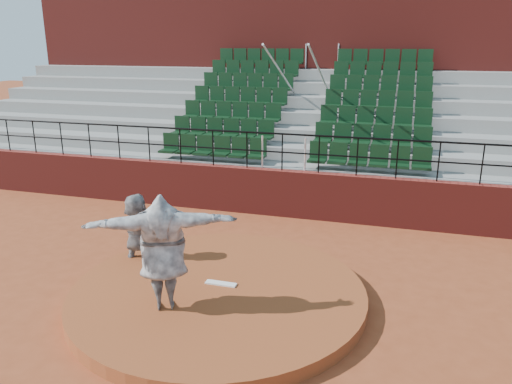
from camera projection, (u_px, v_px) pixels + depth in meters
ground at (218, 300)px, 9.39m from camera, size 90.00×90.00×0.00m
pitchers_mound at (218, 294)px, 9.36m from camera, size 5.50×5.50×0.25m
pitching_rubber at (221, 283)px, 9.45m from camera, size 0.60×0.15×0.03m
boundary_wall at (282, 193)px, 13.80m from camera, size 24.00×0.30×1.30m
wall_railing at (282, 144)px, 13.40m from camera, size 24.04×0.05×1.03m
seating_deck at (307, 141)px, 16.92m from camera, size 24.00×5.97×4.63m
press_box_facade at (327, 71)px, 19.94m from camera, size 24.00×3.00×7.10m
pitcher at (163, 252)px, 8.38m from camera, size 2.57×1.65×2.04m
fielder at (137, 232)px, 10.49m from camera, size 1.55×0.51×1.66m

